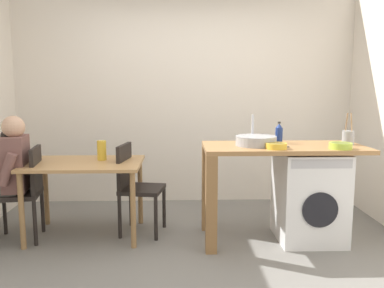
{
  "coord_description": "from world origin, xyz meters",
  "views": [
    {
      "loc": [
        -0.07,
        -3.29,
        1.47
      ],
      "look_at": [
        0.05,
        0.45,
        0.92
      ],
      "focal_mm": 37.04,
      "sensor_mm": 36.0,
      "label": 1
    }
  ],
  "objects_px": {
    "washing_machine": "(309,196)",
    "colander": "(341,145)",
    "dining_table": "(85,172)",
    "seated_person": "(6,172)",
    "chair_person_seat": "(26,188)",
    "vase": "(102,150)",
    "mixing_bowl": "(276,146)",
    "utensil_crock": "(348,137)",
    "chair_opposite": "(135,183)",
    "bottle_tall_green": "(279,133)"
  },
  "relations": [
    {
      "from": "washing_machine",
      "to": "colander",
      "type": "relative_size",
      "value": 4.3
    },
    {
      "from": "dining_table",
      "to": "seated_person",
      "type": "distance_m",
      "value": 0.72
    },
    {
      "from": "chair_person_seat",
      "to": "colander",
      "type": "relative_size",
      "value": 4.5
    },
    {
      "from": "washing_machine",
      "to": "vase",
      "type": "relative_size",
      "value": 4.39
    },
    {
      "from": "washing_machine",
      "to": "mixing_bowl",
      "type": "distance_m",
      "value": 0.67
    },
    {
      "from": "utensil_crock",
      "to": "colander",
      "type": "relative_size",
      "value": 1.5
    },
    {
      "from": "seated_person",
      "to": "vase",
      "type": "distance_m",
      "value": 0.9
    },
    {
      "from": "colander",
      "to": "washing_machine",
      "type": "bearing_deg",
      "value": 130.74
    },
    {
      "from": "mixing_bowl",
      "to": "utensil_crock",
      "type": "distance_m",
      "value": 0.79
    },
    {
      "from": "dining_table",
      "to": "utensil_crock",
      "type": "height_order",
      "value": "utensil_crock"
    },
    {
      "from": "seated_person",
      "to": "washing_machine",
      "type": "height_order",
      "value": "seated_person"
    },
    {
      "from": "chair_person_seat",
      "to": "dining_table",
      "type": "bearing_deg",
      "value": -89.01
    },
    {
      "from": "seated_person",
      "to": "utensil_crock",
      "type": "bearing_deg",
      "value": -98.4
    },
    {
      "from": "dining_table",
      "to": "vase",
      "type": "height_order",
      "value": "vase"
    },
    {
      "from": "seated_person",
      "to": "washing_machine",
      "type": "xyz_separation_m",
      "value": [
        2.87,
        -0.06,
        -0.24
      ]
    },
    {
      "from": "washing_machine",
      "to": "mixing_bowl",
      "type": "height_order",
      "value": "mixing_bowl"
    },
    {
      "from": "mixing_bowl",
      "to": "vase",
      "type": "distance_m",
      "value": 1.7
    },
    {
      "from": "chair_person_seat",
      "to": "colander",
      "type": "xyz_separation_m",
      "value": [
        2.9,
        -0.3,
        0.44
      ]
    },
    {
      "from": "mixing_bowl",
      "to": "seated_person",
      "type": "bearing_deg",
      "value": 174.12
    },
    {
      "from": "chair_opposite",
      "to": "bottle_tall_green",
      "type": "distance_m",
      "value": 1.51
    },
    {
      "from": "chair_opposite",
      "to": "colander",
      "type": "bearing_deg",
      "value": 86.86
    },
    {
      "from": "mixing_bowl",
      "to": "utensil_crock",
      "type": "xyz_separation_m",
      "value": [
        0.75,
        0.25,
        0.04
      ]
    },
    {
      "from": "bottle_tall_green",
      "to": "dining_table",
      "type": "bearing_deg",
      "value": 179.38
    },
    {
      "from": "dining_table",
      "to": "chair_person_seat",
      "type": "bearing_deg",
      "value": -170.72
    },
    {
      "from": "seated_person",
      "to": "bottle_tall_green",
      "type": "xyz_separation_m",
      "value": [
        2.6,
        0.09,
        0.34
      ]
    },
    {
      "from": "chair_person_seat",
      "to": "mixing_bowl",
      "type": "bearing_deg",
      "value": -105.13
    },
    {
      "from": "bottle_tall_green",
      "to": "mixing_bowl",
      "type": "height_order",
      "value": "bottle_tall_green"
    },
    {
      "from": "colander",
      "to": "chair_person_seat",
      "type": "bearing_deg",
      "value": 174.1
    },
    {
      "from": "vase",
      "to": "bottle_tall_green",
      "type": "bearing_deg",
      "value": -3.95
    },
    {
      "from": "dining_table",
      "to": "vase",
      "type": "bearing_deg",
      "value": 33.69
    },
    {
      "from": "washing_machine",
      "to": "utensil_crock",
      "type": "distance_m",
      "value": 0.67
    },
    {
      "from": "dining_table",
      "to": "chair_person_seat",
      "type": "relative_size",
      "value": 1.22
    },
    {
      "from": "dining_table",
      "to": "bottle_tall_green",
      "type": "distance_m",
      "value": 1.93
    },
    {
      "from": "washing_machine",
      "to": "colander",
      "type": "distance_m",
      "value": 0.59
    },
    {
      "from": "vase",
      "to": "colander",
      "type": "bearing_deg",
      "value": -12.51
    },
    {
      "from": "dining_table",
      "to": "bottle_tall_green",
      "type": "relative_size",
      "value": 5.24
    },
    {
      "from": "chair_opposite",
      "to": "seated_person",
      "type": "relative_size",
      "value": 0.75
    },
    {
      "from": "bottle_tall_green",
      "to": "chair_person_seat",
      "type": "bearing_deg",
      "value": -178.38
    },
    {
      "from": "washing_machine",
      "to": "vase",
      "type": "height_order",
      "value": "vase"
    },
    {
      "from": "mixing_bowl",
      "to": "colander",
      "type": "height_order",
      "value": "colander"
    },
    {
      "from": "colander",
      "to": "vase",
      "type": "relative_size",
      "value": 1.02
    },
    {
      "from": "seated_person",
      "to": "bottle_tall_green",
      "type": "distance_m",
      "value": 2.62
    },
    {
      "from": "utensil_crock",
      "to": "colander",
      "type": "xyz_separation_m",
      "value": [
        -0.18,
        -0.27,
        -0.04
      ]
    },
    {
      "from": "dining_table",
      "to": "chair_person_seat",
      "type": "xyz_separation_m",
      "value": [
        -0.55,
        -0.09,
        -0.14
      ]
    },
    {
      "from": "seated_person",
      "to": "bottle_tall_green",
      "type": "bearing_deg",
      "value": -96.26
    },
    {
      "from": "mixing_bowl",
      "to": "utensil_crock",
      "type": "relative_size",
      "value": 0.63
    },
    {
      "from": "dining_table",
      "to": "seated_person",
      "type": "height_order",
      "value": "seated_person"
    },
    {
      "from": "seated_person",
      "to": "mixing_bowl",
      "type": "bearing_deg",
      "value": -104.17
    },
    {
      "from": "dining_table",
      "to": "colander",
      "type": "relative_size",
      "value": 5.5
    },
    {
      "from": "washing_machine",
      "to": "bottle_tall_green",
      "type": "relative_size",
      "value": 4.1
    }
  ]
}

